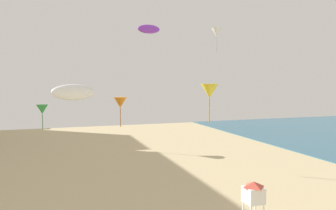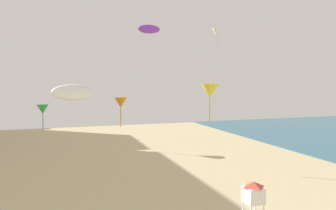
# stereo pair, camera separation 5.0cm
# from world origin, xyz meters

# --- Properties ---
(lifeguard_stand) EXTENTS (1.10, 1.10, 2.55)m
(lifeguard_stand) POSITION_xyz_m (6.91, 10.97, 1.84)
(lifeguard_stand) COLOR white
(lifeguard_stand) RESTS_ON ground
(kite_orange_delta) EXTENTS (1.68, 1.68, 3.82)m
(kite_orange_delta) POSITION_xyz_m (3.20, 35.70, 6.11)
(kite_orange_delta) COLOR orange
(kite_white_parafoil) EXTENTS (2.50, 0.70, 0.97)m
(kite_white_parafoil) POSITION_xyz_m (-3.66, 14.26, 8.12)
(kite_white_parafoil) COLOR white
(kite_green_delta) EXTENTS (1.42, 1.42, 3.23)m
(kite_green_delta) POSITION_xyz_m (-6.27, 37.71, 5.34)
(kite_green_delta) COLOR green
(kite_white_delta) EXTENTS (1.04, 1.04, 2.36)m
(kite_white_delta) POSITION_xyz_m (10.58, 23.34, 13.63)
(kite_white_delta) COLOR white
(kite_purple_parafoil) EXTENTS (2.70, 0.75, 1.05)m
(kite_purple_parafoil) POSITION_xyz_m (6.00, 31.99, 15.03)
(kite_purple_parafoil) COLOR purple
(kite_yellow_delta) EXTENTS (1.74, 1.74, 3.96)m
(kite_yellow_delta) POSITION_xyz_m (9.94, 23.54, 7.85)
(kite_yellow_delta) COLOR yellow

